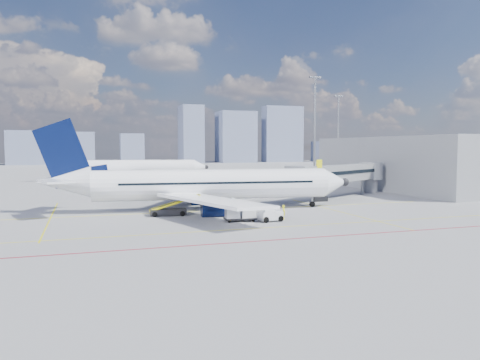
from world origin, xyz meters
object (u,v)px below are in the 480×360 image
object	(u,v)px
belt_loader	(169,210)
ramp_worker	(284,212)
second_aircraft	(129,168)
cargo_dolly	(240,212)
main_aircraft	(200,185)
baggage_tug	(269,214)

from	to	relation	value
belt_loader	ramp_worker	distance (m)	13.49
second_aircraft	cargo_dolly	world-z (taller)	second_aircraft
main_aircraft	second_aircraft	world-z (taller)	main_aircraft
ramp_worker	baggage_tug	bearing A→B (deg)	127.11
cargo_dolly	belt_loader	bearing A→B (deg)	141.36
ramp_worker	second_aircraft	bearing A→B (deg)	21.83
cargo_dolly	second_aircraft	bearing A→B (deg)	102.17
baggage_tug	belt_loader	bearing A→B (deg)	132.22
main_aircraft	belt_loader	xyz separation A→B (m)	(-4.57, -3.66, -2.58)
belt_loader	ramp_worker	world-z (taller)	belt_loader
baggage_tug	ramp_worker	bearing A→B (deg)	16.14
cargo_dolly	ramp_worker	bearing A→B (deg)	6.68
second_aircraft	ramp_worker	bearing A→B (deg)	-69.71
baggage_tug	cargo_dolly	size ratio (longest dim) A/B	0.76
baggage_tug	ramp_worker	xyz separation A→B (m)	(2.17, 1.01, -0.04)
baggage_tug	belt_loader	xyz separation A→B (m)	(-9.55, 7.71, -0.20)
second_aircraft	belt_loader	world-z (taller)	second_aircraft
main_aircraft	ramp_worker	bearing A→B (deg)	-48.99
baggage_tug	belt_loader	distance (m)	12.27
second_aircraft	baggage_tug	distance (m)	66.73
second_aircraft	baggage_tug	xyz separation A→B (m)	(8.97, -66.08, -2.39)
cargo_dolly	baggage_tug	bearing A→B (deg)	-12.07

